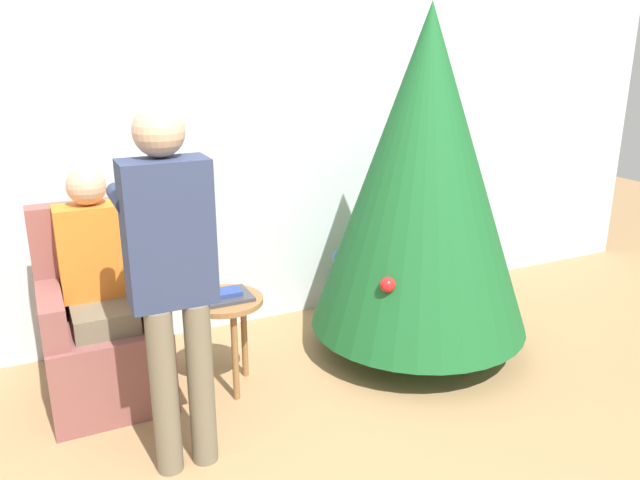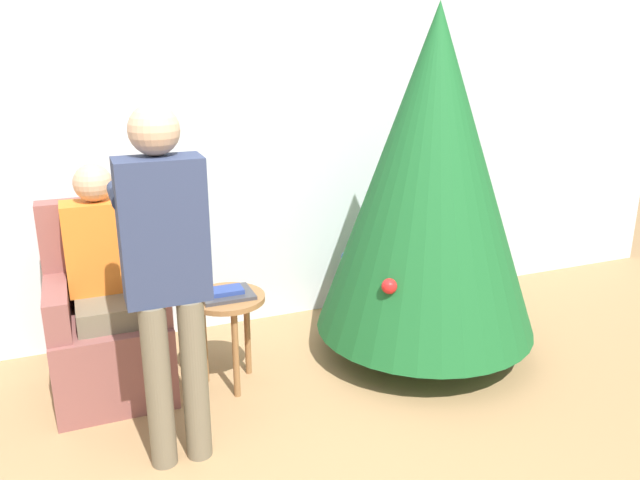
% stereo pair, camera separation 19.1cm
% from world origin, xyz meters
% --- Properties ---
extents(wall_back, '(8.00, 0.06, 2.70)m').
position_xyz_m(wall_back, '(0.00, 2.23, 1.35)').
color(wall_back, silver).
rests_on(wall_back, ground_plane).
extents(christmas_tree, '(1.34, 1.34, 2.10)m').
position_xyz_m(christmas_tree, '(1.29, 1.35, 1.14)').
color(christmas_tree, brown).
rests_on(christmas_tree, ground_plane).
extents(armchair, '(0.61, 0.65, 1.06)m').
position_xyz_m(armchair, '(-0.57, 1.63, 0.37)').
color(armchair, brown).
rests_on(armchair, ground_plane).
extents(person_seated, '(0.36, 0.46, 1.28)m').
position_xyz_m(person_seated, '(-0.57, 1.60, 0.71)').
color(person_seated, '#6B604C').
rests_on(person_seated, ground_plane).
extents(person_standing, '(0.39, 0.57, 1.64)m').
position_xyz_m(person_standing, '(-0.33, 0.88, 0.97)').
color(person_standing, '#6B604C').
rests_on(person_standing, ground_plane).
extents(side_stool, '(0.42, 0.42, 0.54)m').
position_xyz_m(side_stool, '(0.05, 1.41, 0.45)').
color(side_stool, olive).
rests_on(side_stool, ground_plane).
extents(laptop, '(0.28, 0.23, 0.02)m').
position_xyz_m(laptop, '(0.05, 1.41, 0.55)').
color(laptop, '#38383D').
rests_on(laptop, side_stool).
extents(book, '(0.18, 0.12, 0.02)m').
position_xyz_m(book, '(0.05, 1.41, 0.58)').
color(book, navy).
rests_on(book, laptop).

